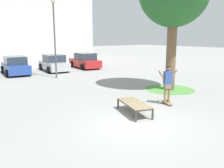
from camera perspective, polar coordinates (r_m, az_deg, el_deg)
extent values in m
plane|color=#999993|center=(8.96, 5.56, -9.19)|extent=(120.00, 120.00, 0.00)
cube|color=#38383D|center=(10.63, 1.45, -4.76)|extent=(0.08, 0.08, 0.38)
cube|color=#38383D|center=(10.89, 4.90, -4.40)|extent=(0.08, 0.08, 0.38)
cube|color=#38383D|center=(9.01, 5.68, -7.77)|extent=(0.08, 0.08, 0.38)
cube|color=#38383D|center=(9.32, 9.61, -7.23)|extent=(0.08, 0.08, 0.38)
cylinder|color=#38383D|center=(9.75, 3.40, -4.94)|extent=(0.62, 1.83, 0.05)
cylinder|color=#38383D|center=(10.03, 7.10, -4.54)|extent=(0.62, 1.83, 0.05)
cylinder|color=#38383D|center=(10.70, 3.21, -3.47)|extent=(0.74, 0.28, 0.05)
cylinder|color=#38383D|center=(9.09, 7.71, -6.22)|extent=(0.74, 0.28, 0.05)
cube|color=#847051|center=(9.87, 5.28, -4.52)|extent=(1.30, 2.04, 0.03)
cube|color=#9E754C|center=(11.54, 12.82, -4.29)|extent=(0.43, 0.82, 0.02)
cylinder|color=silver|center=(11.74, 11.76, -4.26)|extent=(0.05, 0.06, 0.06)
cylinder|color=silver|center=(11.82, 12.39, -4.18)|extent=(0.05, 0.06, 0.06)
cylinder|color=silver|center=(11.29, 13.24, -4.95)|extent=(0.05, 0.06, 0.06)
cylinder|color=silver|center=(11.37, 13.88, -4.87)|extent=(0.05, 0.06, 0.06)
cylinder|color=#8E6647|center=(11.38, 12.48, -2.32)|extent=(0.11, 0.11, 0.82)
cube|color=#99704C|center=(11.52, 12.27, -4.08)|extent=(0.17, 0.26, 0.07)
cylinder|color=#8E6647|center=(11.49, 13.33, -2.23)|extent=(0.11, 0.11, 0.82)
cube|color=#99704C|center=(11.62, 13.11, -3.98)|extent=(0.17, 0.26, 0.07)
cube|color=#756B5B|center=(11.36, 12.99, -0.44)|extent=(0.35, 0.28, 0.24)
cube|color=#2D4C99|center=(11.28, 13.08, 1.55)|extent=(0.41, 0.32, 0.56)
cylinder|color=#8E6647|center=(11.11, 11.79, 1.86)|extent=(0.40, 0.20, 0.52)
cylinder|color=#8E6647|center=(11.44, 14.36, 2.01)|extent=(0.40, 0.20, 0.52)
sphere|color=#8E6647|center=(11.22, 13.17, 3.61)|extent=(0.20, 0.20, 0.20)
cylinder|color=black|center=(11.22, 13.19, 3.97)|extent=(0.19, 0.19, 0.05)
cylinder|color=brown|center=(14.51, 13.82, 6.51)|extent=(0.56, 0.56, 4.01)
cylinder|color=#519342|center=(14.79, 13.46, -1.23)|extent=(2.93, 2.93, 0.01)
cube|color=#28479E|center=(21.74, -21.92, 3.54)|extent=(2.13, 4.35, 0.70)
cube|color=#2D3847|center=(21.53, -21.99, 5.26)|extent=(1.77, 2.25, 0.64)
cylinder|color=black|center=(22.94, -24.52, 3.17)|extent=(0.28, 0.62, 0.60)
cylinder|color=black|center=(23.19, -20.35, 3.56)|extent=(0.28, 0.62, 0.60)
cylinder|color=black|center=(20.37, -23.62, 2.34)|extent=(0.28, 0.62, 0.60)
cylinder|color=black|center=(20.66, -18.95, 2.79)|extent=(0.28, 0.62, 0.60)
cube|color=#B7BABF|center=(22.71, -13.65, 4.33)|extent=(2.14, 4.36, 0.70)
cube|color=#2D3847|center=(22.50, -13.61, 5.98)|extent=(1.78, 2.26, 0.64)
cylinder|color=black|center=(23.75, -16.54, 3.96)|extent=(0.28, 0.62, 0.60)
cylinder|color=black|center=(24.23, -12.64, 4.29)|extent=(0.28, 0.62, 0.60)
cylinder|color=black|center=(21.26, -14.75, 3.25)|extent=(0.28, 0.62, 0.60)
cylinder|color=black|center=(21.79, -10.45, 3.62)|extent=(0.28, 0.62, 0.60)
cube|color=red|center=(24.32, -6.47, 5.01)|extent=(2.11, 4.35, 0.70)
cube|color=#2D3847|center=(24.12, -6.36, 6.56)|extent=(1.76, 2.25, 0.64)
cylinder|color=black|center=(25.20, -9.48, 4.66)|extent=(0.28, 0.62, 0.60)
cylinder|color=black|center=(25.87, -5.98, 4.92)|extent=(0.28, 0.62, 0.60)
cylinder|color=black|center=(22.82, -7.01, 4.06)|extent=(0.28, 0.62, 0.60)
cylinder|color=black|center=(23.56, -3.24, 4.35)|extent=(0.28, 0.62, 0.60)
cylinder|color=#4C4C51|center=(18.60, -13.40, 9.80)|extent=(0.12, 0.12, 5.50)
sphere|color=silver|center=(18.77, -13.82, 18.68)|extent=(0.36, 0.36, 0.36)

